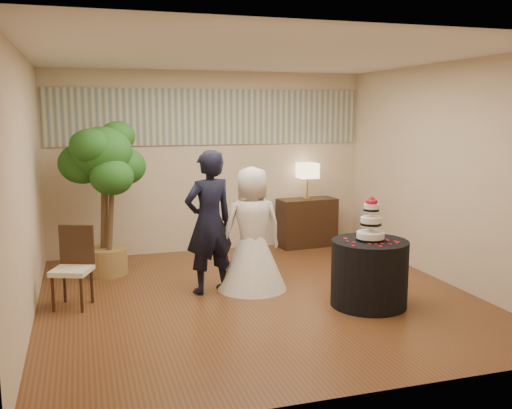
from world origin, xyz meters
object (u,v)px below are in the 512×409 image
object	(u,v)px
side_chair	(72,268)
groom	(209,222)
ficus_tree	(104,198)
console	(307,222)
table_lamp	(307,181)
bride	(252,228)
wedding_cake	(371,219)
cake_table	(369,273)

from	to	relation	value
side_chair	groom	bearing A→B (deg)	24.11
ficus_tree	console	bearing A→B (deg)	12.65
ficus_tree	table_lamp	bearing A→B (deg)	12.65
console	groom	bearing A→B (deg)	-141.53
bride	table_lamp	xyz separation A→B (m)	(1.52, 1.93, 0.31)
bride	groom	bearing A→B (deg)	-2.93
groom	side_chair	size ratio (longest dim) A/B	1.91
table_lamp	side_chair	bearing A→B (deg)	-151.34
wedding_cake	table_lamp	bearing A→B (deg)	81.66
table_lamp	wedding_cake	bearing A→B (deg)	-98.34
table_lamp	side_chair	world-z (taller)	table_lamp
side_chair	cake_table	bearing A→B (deg)	5.17
cake_table	ficus_tree	xyz separation A→B (m)	(-2.79, 2.19, 0.67)
cake_table	ficus_tree	world-z (taller)	ficus_tree
groom	cake_table	size ratio (longest dim) A/B	2.02
cake_table	groom	bearing A→B (deg)	148.32
table_lamp	bride	bearing A→B (deg)	-128.21
groom	table_lamp	bearing A→B (deg)	-153.95
ficus_tree	side_chair	bearing A→B (deg)	-108.60
cake_table	console	size ratio (longest dim) A/B	0.91
groom	ficus_tree	world-z (taller)	ficus_tree
cake_table	console	world-z (taller)	console
ficus_tree	groom	bearing A→B (deg)	-45.52
groom	ficus_tree	xyz separation A→B (m)	(-1.16, 1.19, 0.18)
ficus_tree	side_chair	xyz separation A→B (m)	(-0.43, -1.27, -0.60)
groom	wedding_cake	distance (m)	1.91
console	bride	bearing A→B (deg)	-132.68
bride	table_lamp	size ratio (longest dim) A/B	2.64
groom	cake_table	distance (m)	1.97
groom	console	bearing A→B (deg)	-153.95
console	ficus_tree	size ratio (longest dim) A/B	0.45
side_chair	table_lamp	bearing A→B (deg)	49.78
table_lamp	ficus_tree	distance (m)	3.30
table_lamp	side_chair	xyz separation A→B (m)	(-3.64, -1.99, -0.62)
wedding_cake	table_lamp	size ratio (longest dim) A/B	0.87
console	ficus_tree	world-z (taller)	ficus_tree
cake_table	wedding_cake	bearing A→B (deg)	-90.00
groom	table_lamp	world-z (taller)	groom
wedding_cake	groom	bearing A→B (deg)	148.32
cake_table	wedding_cake	world-z (taller)	wedding_cake
table_lamp	side_chair	distance (m)	4.20
bride	cake_table	bearing A→B (deg)	136.81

